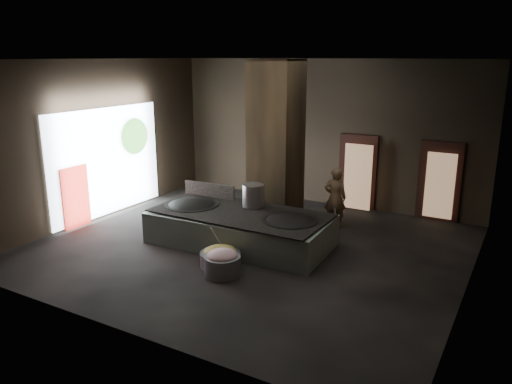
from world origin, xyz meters
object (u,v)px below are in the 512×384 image
Objects in this scene: veg_basin at (220,259)px; hearth_platform at (240,229)px; meat_basin at (222,265)px; cook at (335,198)px; stock_pot at (253,195)px; wok_right at (290,223)px; wok_left at (192,207)px.

hearth_platform is at bearing 103.60° from veg_basin.
hearth_platform is 5.60× the size of meat_basin.
veg_basin is 1.14× the size of meat_basin.
cook is 2.09× the size of meat_basin.
cook is 1.83× the size of veg_basin.
meat_basin is (-0.95, -4.16, -0.61)m from cook.
stock_pot is 0.64× the size of veg_basin.
cook is 4.31m from meat_basin.
meat_basin is at bearing -111.08° from wok_right.
veg_basin is at bearing 129.12° from meat_basin.
meat_basin reaches higher than veg_basin.
wok_left is at bearing 179.18° from hearth_platform.
wok_right is at bearing 55.83° from veg_basin.
wok_right is (1.35, 0.05, 0.36)m from hearth_platform.
meat_basin is at bearing -75.85° from stock_pot.
wok_right reaches higher than hearth_platform.
meat_basin is at bearing -39.79° from wok_left.
wok_right is 1.44m from stock_pot.
wok_right reaches higher than veg_basin.
wok_right reaches higher than meat_basin.
hearth_platform is 3.17× the size of wok_left.
stock_pot is (-1.30, 0.50, 0.38)m from wok_right.
hearth_platform reaches higher than veg_basin.
stock_pot is 2.40m from cook.
cook is at bearing 77.18° from meat_basin.
wok_right is at bearing 68.92° from meat_basin.
cook is at bearing 53.39° from hearth_platform.
wok_left is 2.77m from meat_basin.
cook is (3.04, 2.42, 0.08)m from wok_left.
veg_basin is at bearing 50.88° from cook.
stock_pot reaches higher than hearth_platform.
wok_right is at bearing -21.04° from stock_pot.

